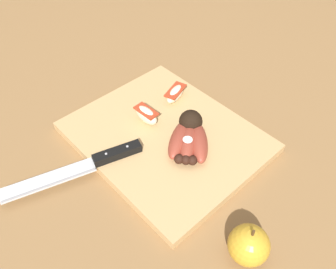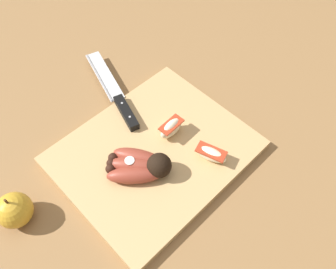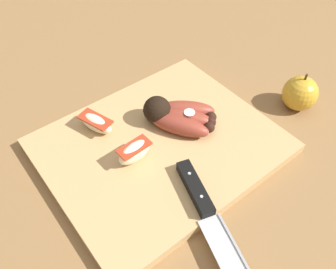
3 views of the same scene
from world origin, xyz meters
TOP-DOWN VIEW (x-y plane):
  - ground_plane at (0.00, 0.00)m, footprint 6.00×6.00m
  - cutting_board at (-0.00, 0.00)m, footprint 0.39×0.33m
  - banana_bunch at (0.05, 0.02)m, footprint 0.13×0.13m
  - chefs_knife at (-0.03, -0.16)m, footprint 0.11×0.28m
  - apple_wedge_near at (-0.06, -0.01)m, footprint 0.06×0.03m
  - apple_wedge_middle at (-0.07, 0.10)m, footprint 0.05×0.07m
  - whole_apple at (0.28, -0.08)m, footprint 0.07×0.07m

SIDE VIEW (x-z plane):
  - ground_plane at x=0.00m, z-range 0.00..0.00m
  - cutting_board at x=0.00m, z-range 0.00..0.02m
  - chefs_knife at x=-0.03m, z-range 0.02..0.04m
  - whole_apple at x=0.28m, z-range -0.01..0.07m
  - apple_wedge_middle at x=-0.07m, z-range 0.02..0.05m
  - banana_bunch at x=0.05m, z-range 0.01..0.06m
  - apple_wedge_near at x=-0.06m, z-range 0.02..0.06m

